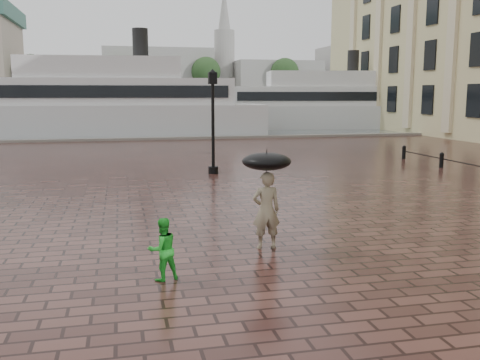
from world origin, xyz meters
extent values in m
plane|color=#321A17|center=(0.00, 0.00, 0.00)|extent=(300.00, 300.00, 0.00)
plane|color=#414A4F|center=(0.00, 92.00, 0.00)|extent=(240.00, 240.00, 0.00)
cube|color=slate|center=(0.00, 32.00, 0.00)|extent=(80.00, 0.60, 0.30)
cube|color=#4C4C47|center=(0.00, 160.00, 1.00)|extent=(300.00, 60.00, 2.00)
cube|color=#989590|center=(10.00, 150.00, 9.00)|extent=(30.00, 22.00, 14.00)
cube|color=#989590|center=(45.00, 150.00, 7.50)|extent=(25.00, 22.00, 11.00)
cube|color=#989590|center=(80.00, 150.00, 10.00)|extent=(35.00, 22.00, 16.00)
cylinder|color=#989590|center=(30.00, 150.00, 12.00)|extent=(6.00, 6.00, 20.00)
cone|color=#989590|center=(30.00, 150.00, 26.00)|extent=(5.00, 5.00, 18.00)
cylinder|color=#2D2119|center=(-22.50, 138.00, 4.00)|extent=(1.00, 1.00, 8.00)
sphere|color=#203618|center=(-22.50, 138.00, 9.50)|extent=(8.00, 8.00, 8.00)
cylinder|color=#2D2119|center=(0.00, 138.00, 4.00)|extent=(1.00, 1.00, 8.00)
sphere|color=#203618|center=(0.00, 138.00, 9.50)|extent=(8.00, 8.00, 8.00)
cylinder|color=#2D2119|center=(22.50, 138.00, 4.00)|extent=(1.00, 1.00, 8.00)
sphere|color=#203618|center=(22.50, 138.00, 9.50)|extent=(8.00, 8.00, 8.00)
cylinder|color=#2D2119|center=(45.00, 138.00, 4.00)|extent=(1.00, 1.00, 8.00)
sphere|color=#203618|center=(45.00, 138.00, 9.50)|extent=(8.00, 8.00, 8.00)
cylinder|color=#2D2119|center=(67.50, 138.00, 4.00)|extent=(1.00, 1.00, 8.00)
sphere|color=#203618|center=(67.50, 138.00, 9.50)|extent=(8.00, 8.00, 8.00)
cylinder|color=#2D2119|center=(90.00, 138.00, 4.00)|extent=(1.00, 1.00, 8.00)
sphere|color=#203618|center=(90.00, 138.00, 9.50)|extent=(8.00, 8.00, 8.00)
cylinder|color=black|center=(14.00, 13.50, 0.30)|extent=(0.20, 0.20, 0.60)
sphere|color=black|center=(14.00, 13.50, 0.62)|extent=(0.22, 0.22, 0.22)
cylinder|color=black|center=(14.00, 17.00, 0.30)|extent=(0.20, 0.20, 0.60)
sphere|color=black|center=(14.00, 17.00, 0.62)|extent=(0.22, 0.22, 0.22)
cylinder|color=black|center=(3.00, 14.00, 0.15)|extent=(0.44, 0.44, 0.30)
cylinder|color=black|center=(3.00, 14.00, 2.00)|extent=(0.14, 0.14, 4.00)
cube|color=black|center=(3.00, 14.00, 4.15)|extent=(0.35, 0.35, 0.50)
sphere|color=beige|center=(3.00, 14.00, 4.15)|extent=(0.28, 0.28, 0.28)
imported|color=gray|center=(2.18, 2.24, 0.88)|extent=(0.65, 0.43, 1.77)
imported|color=green|center=(-0.28, 0.62, 0.60)|extent=(0.70, 0.62, 1.20)
cube|color=silver|center=(-2.31, 37.36, 1.29)|extent=(27.36, 8.54, 2.59)
cube|color=silver|center=(-2.31, 37.36, 3.66)|extent=(21.92, 7.26, 2.16)
cube|color=silver|center=(-2.31, 37.36, 5.60)|extent=(13.28, 5.95, 1.72)
cylinder|color=black|center=(0.91, 37.11, 7.54)|extent=(1.29, 1.29, 2.59)
cube|color=black|center=(-2.53, 34.51, 3.66)|extent=(20.42, 1.69, 0.97)
cube|color=black|center=(-2.09, 40.21, 3.66)|extent=(20.42, 1.69, 0.97)
cube|color=silver|center=(19.52, 42.83, 1.15)|extent=(24.48, 9.45, 2.29)
cube|color=silver|center=(19.52, 42.83, 3.25)|extent=(19.65, 7.94, 1.91)
cube|color=silver|center=(19.52, 42.83, 4.97)|extent=(12.01, 6.16, 1.53)
cylinder|color=black|center=(22.35, 42.38, 6.69)|extent=(1.15, 1.15, 2.29)
cube|color=black|center=(19.12, 40.33, 3.25)|extent=(17.93, 2.98, 0.86)
cube|color=black|center=(19.93, 45.33, 3.25)|extent=(17.93, 2.98, 0.86)
cylinder|color=black|center=(2.18, 2.24, 1.50)|extent=(0.02, 0.02, 0.95)
ellipsoid|color=black|center=(2.18, 2.24, 2.00)|extent=(1.10, 1.10, 0.39)
camera|label=1|loc=(-0.98, -9.16, 3.49)|focal=40.00mm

